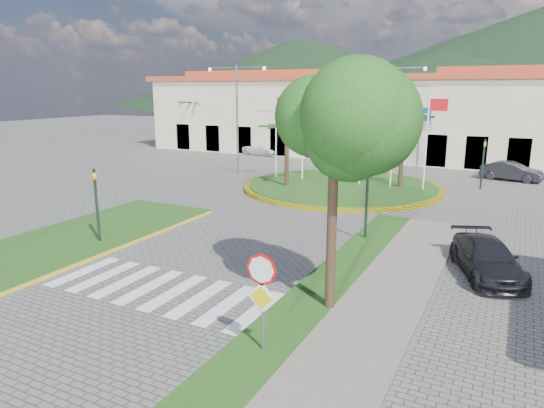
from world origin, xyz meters
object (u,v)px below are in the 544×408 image
at_px(car_dark_b, 511,171).
at_px(white_van, 262,150).
at_px(roundabout_island, 342,186).
at_px(car_side_right, 487,258).
at_px(deciduous_tree, 335,133).
at_px(car_dark_a, 339,153).
at_px(stop_sign, 262,288).

bearing_deg(car_dark_b, white_van, 90.74).
relative_size(roundabout_island, car_side_right, 2.97).
relative_size(roundabout_island, white_van, 3.36).
distance_m(deciduous_tree, car_side_right, 7.86).
relative_size(white_van, car_side_right, 0.88).
height_order(white_van, car_dark_b, car_dark_b).
bearing_deg(roundabout_island, car_dark_a, 110.16).
relative_size(white_van, car_dark_a, 1.08).
xyz_separation_m(roundabout_island, deciduous_tree, (5.50, -17.00, 5.00)).
bearing_deg(car_dark_a, white_van, 96.22).
distance_m(car_dark_a, car_side_right, 28.07).
height_order(car_dark_b, car_side_right, car_dark_b).
height_order(stop_sign, deciduous_tree, deciduous_tree).
xyz_separation_m(stop_sign, car_side_right, (4.46, 8.16, -1.17)).
bearing_deg(deciduous_tree, car_dark_b, 80.63).
bearing_deg(stop_sign, car_side_right, 61.35).
bearing_deg(white_van, stop_sign, -147.87).
xyz_separation_m(roundabout_island, white_van, (-12.31, 11.99, 0.35)).
relative_size(car_dark_a, car_dark_b, 0.88).
height_order(white_van, car_side_right, car_side_right).
xyz_separation_m(roundabout_island, stop_sign, (4.90, -20.04, 1.62)).
bearing_deg(white_van, car_dark_a, -82.39).
distance_m(car_dark_a, car_dark_b, 14.87).
relative_size(roundabout_island, deciduous_tree, 1.87).
bearing_deg(car_dark_b, deciduous_tree, -178.82).
distance_m(deciduous_tree, white_van, 34.33).
relative_size(car_dark_a, car_side_right, 0.82).
relative_size(deciduous_tree, car_dark_a, 1.94).
bearing_deg(deciduous_tree, white_van, 121.56).
distance_m(white_van, car_dark_b, 22.28).
height_order(deciduous_tree, car_dark_b, deciduous_tree).
bearing_deg(car_dark_a, roundabout_island, -157.35).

